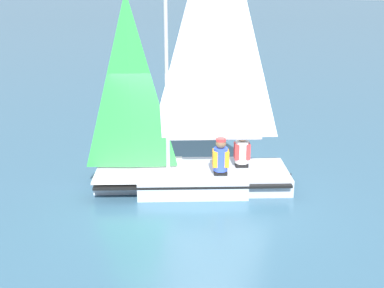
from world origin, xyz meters
name	(u,v)px	position (x,y,z in m)	size (l,w,h in m)	color
ground_plane	(192,186)	(0.00, 0.00, 0.00)	(260.00, 260.00, 0.00)	#38607A
sailboat_main	(193,149)	(0.01, -0.01, 0.86)	(3.94, 4.17, 6.16)	#B2BCCC
sailor_helm	(221,162)	(0.21, -0.61, 0.63)	(0.42, 0.43, 1.16)	black
sailor_crew	(242,155)	(0.89, -0.70, 0.63)	(0.42, 0.43, 1.16)	black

